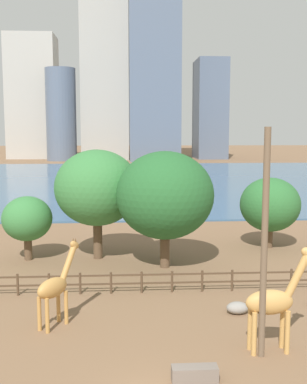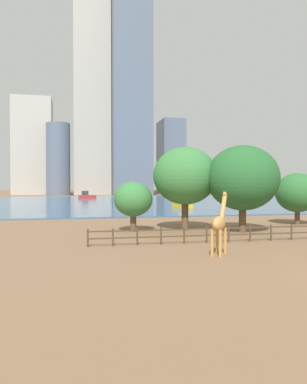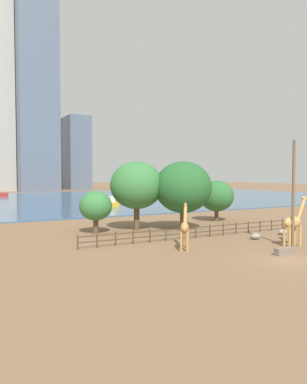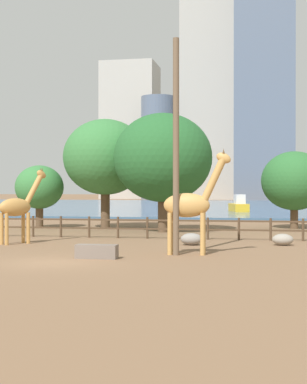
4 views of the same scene
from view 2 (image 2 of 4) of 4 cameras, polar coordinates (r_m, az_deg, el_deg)
ground_plane at (r=96.59m, az=-3.53°, el=-1.47°), size 400.00×400.00×0.00m
harbor_water at (r=93.62m, az=-3.27°, el=-1.49°), size 180.00×86.00×0.20m
giraffe_companion at (r=24.77m, az=10.01°, el=-4.76°), size 2.17×2.72×4.19m
enclosure_fence at (r=30.96m, az=14.73°, el=-5.92°), size 26.12×0.14×1.30m
tree_left_large at (r=36.28m, az=13.43°, el=2.08°), size 6.84×6.84×8.23m
tree_center_broad at (r=37.06m, az=4.83°, el=2.45°), size 6.32×6.32×8.24m
tree_right_tall at (r=35.84m, az=-3.11°, el=-1.13°), size 3.70×3.70×4.80m
tree_left_small at (r=45.23m, az=21.09°, el=-0.11°), size 4.92×4.92×5.81m
boat_ferry at (r=68.83m, az=4.47°, el=-1.81°), size 2.81×5.05×2.10m
boat_sailboat at (r=113.60m, az=-10.12°, el=-0.58°), size 5.31×2.26×4.66m
skyline_tower_needle at (r=160.66m, az=-3.42°, el=19.48°), size 15.37×14.85×109.67m
skyline_block_central at (r=168.76m, az=2.66°, el=5.28°), size 9.83×15.95×32.85m
skyline_tower_glass at (r=168.95m, az=-17.91°, el=6.58°), size 16.08×14.44×40.87m
skyline_block_left at (r=153.49m, az=-14.33°, el=4.83°), size 9.36×9.36×28.53m
skyline_block_right at (r=166.29m, az=-9.39°, el=18.48°), size 15.03×12.74×107.76m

